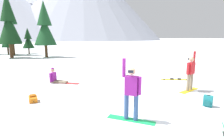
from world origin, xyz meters
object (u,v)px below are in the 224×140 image
(snowboarder_midground, at_px, (191,72))
(loose_snowboard_near_left, at_px, (175,79))
(pine_tree_broad, at_px, (7,37))
(snowboarder_background, at_px, (56,78))
(backpack_orange, at_px, (33,99))
(pine_tree_slender, at_px, (8,23))
(backpack_teal, at_px, (208,101))
(pine_tree_tall, at_px, (45,27))
(snowboarder_foreground, at_px, (131,92))
(pine_tree_twin, at_px, (28,40))
(pine_tree_leaning, at_px, (11,25))

(snowboarder_midground, xyz_separation_m, loose_snowboard_near_left, (0.93, 2.17, -0.93))
(pine_tree_broad, bearing_deg, snowboarder_background, -73.38)
(snowboarder_background, height_order, backpack_orange, snowboarder_background)
(pine_tree_slender, bearing_deg, backpack_orange, -78.22)
(backpack_teal, bearing_deg, snowboarder_midground, 65.61)
(pine_tree_tall, bearing_deg, loose_snowboard_near_left, -64.95)
(snowboarder_foreground, height_order, backpack_orange, snowboarder_foreground)
(backpack_orange, bearing_deg, pine_tree_slender, 101.78)
(backpack_teal, relative_size, pine_tree_broad, 0.09)
(loose_snowboard_near_left, distance_m, backpack_orange, 8.40)
(pine_tree_twin, bearing_deg, snowboarder_foreground, -78.69)
(backpack_orange, relative_size, pine_tree_slender, 0.07)
(snowboarder_background, relative_size, loose_snowboard_near_left, 0.93)
(snowboarder_midground, bearing_deg, loose_snowboard_near_left, 66.77)
(backpack_teal, height_order, pine_tree_leaning, pine_tree_leaning)
(snowboarder_background, height_order, loose_snowboard_near_left, snowboarder_background)
(pine_tree_leaning, xyz_separation_m, pine_tree_broad, (-1.06, 1.82, -1.64))
(pine_tree_tall, distance_m, pine_tree_broad, 8.75)
(pine_tree_slender, bearing_deg, snowboarder_foreground, -71.89)
(snowboarder_foreground, distance_m, pine_tree_slender, 22.91)
(snowboarder_foreground, distance_m, pine_tree_tall, 21.33)
(snowboarder_midground, bearing_deg, pine_tree_twin, 110.92)
(snowboarder_background, relative_size, pine_tree_tall, 0.22)
(pine_tree_slender, bearing_deg, pine_tree_broad, 103.99)
(pine_tree_tall, height_order, pine_tree_broad, pine_tree_tall)
(snowboarder_background, height_order, pine_tree_leaning, pine_tree_leaning)
(snowboarder_midground, relative_size, backpack_orange, 3.67)
(backpack_orange, height_order, pine_tree_broad, pine_tree_broad)
(pine_tree_slender, bearing_deg, pine_tree_twin, 74.57)
(snowboarder_background, distance_m, pine_tree_tall, 15.46)
(pine_tree_tall, bearing_deg, pine_tree_twin, 113.48)
(pine_tree_leaning, distance_m, pine_tree_slender, 4.06)
(snowboarder_midground, bearing_deg, backpack_teal, -114.39)
(loose_snowboard_near_left, bearing_deg, backpack_teal, -113.78)
(snowboarder_foreground, xyz_separation_m, backpack_orange, (-3.16, 2.93, -0.83))
(snowboarder_background, bearing_deg, pine_tree_broad, 106.62)
(snowboarder_midground, height_order, pine_tree_slender, pine_tree_slender)
(loose_snowboard_near_left, distance_m, pine_tree_leaning, 25.26)
(snowboarder_foreground, relative_size, snowboarder_midground, 1.02)
(backpack_teal, relative_size, backpack_orange, 0.86)
(pine_tree_slender, distance_m, pine_tree_broad, 6.27)
(pine_tree_tall, xyz_separation_m, pine_tree_slender, (-4.33, 0.58, 0.43))
(backpack_orange, xyz_separation_m, pine_tree_broad, (-5.33, 24.44, 2.66))
(loose_snowboard_near_left, bearing_deg, pine_tree_slender, 125.01)
(loose_snowboard_near_left, relative_size, pine_tree_broad, 0.35)
(snowboarder_midground, xyz_separation_m, pine_tree_broad, (-12.72, 25.43, 1.84))
(pine_tree_broad, bearing_deg, pine_tree_leaning, -59.84)
(snowboarder_background, distance_m, pine_tree_broad, 22.49)
(pine_tree_twin, bearing_deg, snowboarder_background, -81.07)
(pine_tree_twin, height_order, pine_tree_tall, pine_tree_tall)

